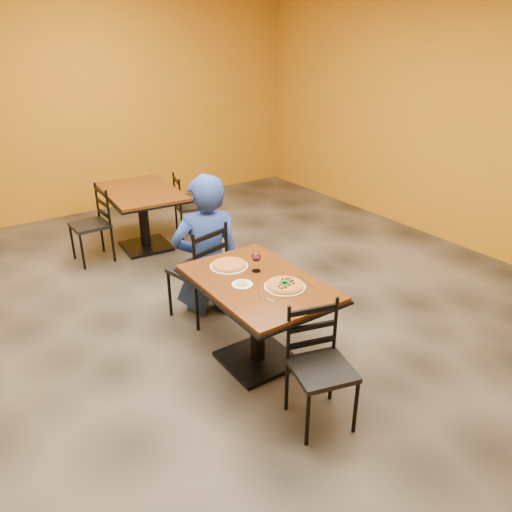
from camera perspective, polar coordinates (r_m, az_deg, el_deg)
floor at (r=4.51m, az=-3.44°, el=-8.89°), size 7.00×8.00×0.01m
wall_back at (r=7.56m, az=-20.28°, el=15.67°), size 7.00×0.01×3.00m
wall_right at (r=6.38m, az=25.01°, el=13.49°), size 0.01×8.00×3.00m
table_main at (r=3.86m, az=0.21°, el=-5.40°), size 0.83×1.23×0.75m
table_second at (r=6.17m, az=-13.02°, el=5.72°), size 0.93×1.30×0.75m
chair_main_near at (r=3.40m, az=7.65°, el=-12.97°), size 0.48×0.48×0.86m
chair_main_far at (r=4.58m, az=-6.79°, el=-1.66°), size 0.52×0.52×0.94m
chair_second_left at (r=6.02m, az=-18.68°, el=3.36°), size 0.41×0.41×0.88m
chair_second_right at (r=6.46m, az=-7.51°, el=5.74°), size 0.46×0.46×0.84m
diner at (r=4.63m, az=-5.76°, el=1.40°), size 0.75×0.60×1.35m
plate_main at (r=3.68m, az=3.35°, el=-3.57°), size 0.31×0.31×0.01m
pizza_main at (r=3.67m, az=3.36°, el=-3.35°), size 0.28×0.28×0.02m
plate_far at (r=3.99m, az=-3.13°, el=-1.18°), size 0.31×0.31×0.01m
pizza_far at (r=3.98m, az=-3.14°, el=-0.98°), size 0.28×0.28×0.02m
side_plate at (r=3.70m, az=-1.60°, el=-3.32°), size 0.16×0.16×0.01m
dip at (r=3.70m, az=-1.60°, el=-3.20°), size 0.09×0.09×0.01m
wine_glass at (r=3.88m, az=0.03°, el=-0.56°), size 0.08×0.08×0.18m
fork at (r=3.54m, az=0.89°, el=-4.80°), size 0.06×0.19×0.00m
knife at (r=3.76m, az=5.77°, el=-3.02°), size 0.04×0.21×0.00m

